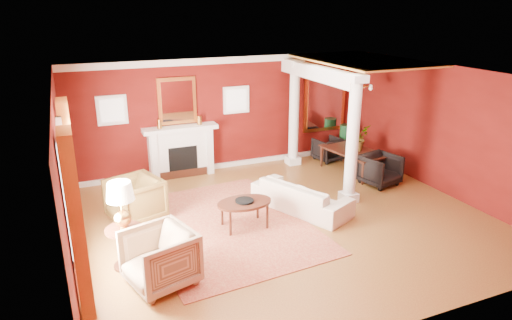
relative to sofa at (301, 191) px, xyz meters
name	(u,v)px	position (x,y,z in m)	size (l,w,h in m)	color
ground	(286,220)	(-0.52, -0.32, -0.42)	(8.00, 8.00, 0.00)	brown
room_shell	(288,123)	(-0.52, -0.32, 1.60)	(8.04, 7.04, 2.92)	#61110D
fireplace	(181,151)	(-1.82, 3.00, 0.23)	(1.85, 0.42, 1.29)	white
overmantel_mirror	(177,101)	(-1.82, 3.13, 1.48)	(0.95, 0.07, 1.15)	gold
flank_window_left	(112,110)	(-3.37, 3.14, 1.38)	(0.70, 0.07, 0.70)	white
flank_window_right	(236,100)	(-0.27, 3.14, 1.38)	(0.70, 0.07, 0.70)	white
left_window	(73,196)	(-4.41, -0.92, 1.00)	(0.21, 2.55, 2.60)	white
column_front	(353,139)	(1.18, -0.02, 1.01)	(0.36, 0.36, 2.80)	white
column_back	(294,113)	(1.18, 2.68, 1.01)	(0.36, 0.36, 2.80)	white
header_beam	(317,73)	(1.18, 1.58, 2.20)	(0.30, 3.20, 0.32)	white
amber_ceiling	(363,60)	(2.33, 1.43, 2.45)	(2.30, 3.40, 0.04)	gold
dining_mirror	(325,101)	(2.38, 3.13, 1.13)	(1.30, 0.07, 1.70)	gold
chandelier	(361,86)	(2.38, 1.48, 1.83)	(0.60, 0.62, 0.75)	#B78439
crown_trim	(226,60)	(-0.52, 3.14, 2.40)	(8.00, 0.08, 0.16)	white
base_trim	(229,165)	(-0.52, 3.14, -0.36)	(8.00, 0.08, 0.12)	white
rug	(225,225)	(-1.75, -0.08, -0.41)	(3.07, 4.09, 0.02)	maroon
sofa	(301,191)	(0.00, 0.00, 0.00)	(2.15, 0.63, 0.84)	beige
armchair_leopard	(135,198)	(-3.31, 0.85, 0.07)	(0.95, 0.89, 0.98)	black
armchair_stripe	(159,256)	(-3.30, -1.55, 0.08)	(0.96, 0.90, 0.99)	tan
coffee_table	(244,204)	(-1.40, -0.29, 0.08)	(1.08, 1.08, 0.55)	black
coffee_book	(241,196)	(-1.48, -0.29, 0.25)	(0.18, 0.02, 0.25)	black
side_table	(122,211)	(-3.72, -0.84, 0.60)	(0.60, 0.60, 1.51)	black
dining_table	(354,155)	(2.34, 1.50, 0.06)	(1.71, 0.60, 0.96)	black
dining_chair_near	(380,168)	(2.43, 0.53, -0.01)	(0.80, 0.74, 0.82)	black
dining_chair_far	(328,148)	(2.22, 2.58, -0.07)	(0.68, 0.64, 0.70)	black
green_urn	(345,144)	(2.85, 2.68, -0.05)	(0.39, 0.39, 0.94)	#143F1F
potted_plant	(358,127)	(2.37, 1.47, 0.79)	(0.59, 0.66, 0.51)	#26591E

